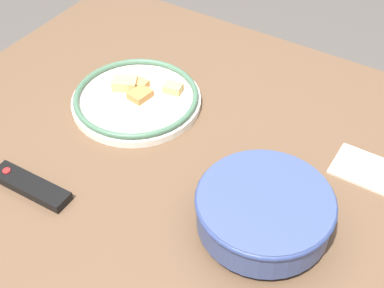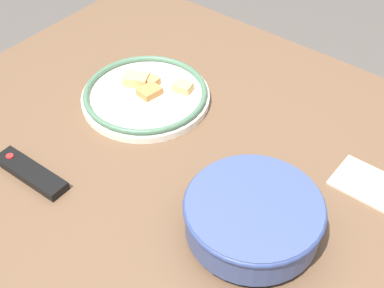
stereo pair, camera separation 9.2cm
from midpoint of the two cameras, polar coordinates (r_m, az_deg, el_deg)
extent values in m
cube|color=brown|center=(1.21, 2.49, -1.02)|extent=(1.30, 1.01, 0.04)
cylinder|color=brown|center=(2.00, -3.75, 5.24)|extent=(0.06, 0.06, 0.74)
cylinder|color=#384775|center=(1.04, 8.89, -9.22)|extent=(0.11, 0.11, 0.02)
cylinder|color=#384775|center=(1.01, 9.16, -7.72)|extent=(0.25, 0.25, 0.07)
cylinder|color=#B75B23|center=(1.01, 9.13, -7.91)|extent=(0.23, 0.23, 0.06)
torus|color=navy|center=(0.99, 9.34, -6.72)|extent=(0.26, 0.26, 0.01)
cylinder|color=silver|center=(1.32, -2.97, 4.91)|extent=(0.31, 0.31, 0.02)
torus|color=#42664C|center=(1.31, -2.99, 5.46)|extent=(0.30, 0.30, 0.01)
cube|color=tan|center=(1.32, 1.02, 6.03)|extent=(0.05, 0.04, 0.02)
cube|color=tan|center=(1.34, -2.42, 6.67)|extent=(0.04, 0.03, 0.02)
cube|color=tan|center=(1.34, -4.05, 6.80)|extent=(0.07, 0.06, 0.03)
cube|color=#B2753D|center=(1.31, -2.56, 5.56)|extent=(0.05, 0.06, 0.02)
cube|color=black|center=(1.17, -14.68, -3.08)|extent=(0.18, 0.05, 0.02)
cylinder|color=red|center=(1.20, -16.82, -1.32)|extent=(0.02, 0.02, 0.00)
cube|color=beige|center=(1.19, 20.53, -4.19)|extent=(0.15, 0.10, 0.01)
camera|label=1|loc=(0.05, -87.70, 2.20)|focal=50.00mm
camera|label=2|loc=(0.05, 92.30, -2.20)|focal=50.00mm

